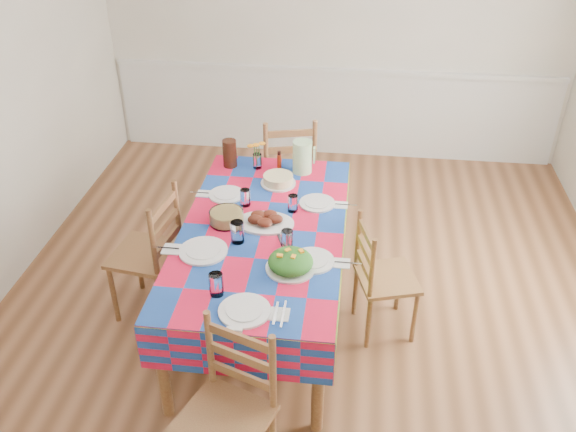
% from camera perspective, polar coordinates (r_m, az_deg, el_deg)
% --- Properties ---
extents(room, '(4.58, 5.08, 2.78)m').
position_cam_1_polar(room, '(3.69, 2.53, 7.38)').
color(room, brown).
rests_on(room, ground).
extents(wainscot, '(4.41, 0.06, 0.92)m').
position_cam_1_polar(wainscot, '(6.30, 4.29, 9.93)').
color(wainscot, silver).
rests_on(wainscot, room).
extents(dining_table, '(1.05, 1.94, 0.76)m').
position_cam_1_polar(dining_table, '(3.95, -2.36, -2.15)').
color(dining_table, brown).
rests_on(dining_table, room).
extents(setting_near_head, '(0.46, 0.30, 0.14)m').
position_cam_1_polar(setting_near_head, '(3.30, -4.95, -7.92)').
color(setting_near_head, silver).
rests_on(setting_near_head, dining_table).
extents(setting_left_near, '(0.54, 0.32, 0.14)m').
position_cam_1_polar(setting_left_near, '(3.73, -6.88, -2.60)').
color(setting_left_near, silver).
rests_on(setting_left_near, dining_table).
extents(setting_left_far, '(0.45, 0.27, 0.12)m').
position_cam_1_polar(setting_left_far, '(4.20, -5.23, 1.93)').
color(setting_left_far, silver).
rests_on(setting_left_far, dining_table).
extents(setting_right_near, '(0.49, 0.28, 0.13)m').
position_cam_1_polar(setting_right_near, '(3.63, 1.52, -3.46)').
color(setting_right_near, silver).
rests_on(setting_right_near, dining_table).
extents(setting_right_far, '(0.46, 0.26, 0.12)m').
position_cam_1_polar(setting_right_far, '(4.10, 2.01, 1.21)').
color(setting_right_far, silver).
rests_on(setting_right_far, dining_table).
extents(meat_platter, '(0.38, 0.27, 0.07)m').
position_cam_1_polar(meat_platter, '(3.92, -2.18, -0.40)').
color(meat_platter, silver).
rests_on(meat_platter, dining_table).
extents(salad_platter, '(0.29, 0.29, 0.12)m').
position_cam_1_polar(salad_platter, '(3.52, 0.24, -4.35)').
color(salad_platter, silver).
rests_on(salad_platter, dining_table).
extents(pasta_bowl, '(0.22, 0.22, 0.08)m').
position_cam_1_polar(pasta_bowl, '(3.95, -5.79, -0.10)').
color(pasta_bowl, white).
rests_on(pasta_bowl, dining_table).
extents(cake, '(0.25, 0.25, 0.07)m').
position_cam_1_polar(cake, '(4.36, -0.92, 3.40)').
color(cake, silver).
rests_on(cake, dining_table).
extents(serving_utensils, '(0.13, 0.28, 0.01)m').
position_cam_1_polar(serving_utensils, '(3.79, -0.39, -2.11)').
color(serving_utensils, black).
rests_on(serving_utensils, dining_table).
extents(flower_vase, '(0.13, 0.11, 0.22)m').
position_cam_1_polar(flower_vase, '(4.56, -2.92, 5.53)').
color(flower_vase, white).
rests_on(flower_vase, dining_table).
extents(hot_sauce, '(0.03, 0.03, 0.14)m').
position_cam_1_polar(hot_sauce, '(4.56, -0.83, 5.30)').
color(hot_sauce, '#AC290D').
rests_on(hot_sauce, dining_table).
extents(green_pitcher, '(0.14, 0.14, 0.25)m').
position_cam_1_polar(green_pitcher, '(4.48, 1.35, 5.56)').
color(green_pitcher, '#B3E5A1').
rests_on(green_pitcher, dining_table).
extents(tea_pitcher, '(0.10, 0.10, 0.21)m').
position_cam_1_polar(tea_pitcher, '(4.59, -5.47, 5.86)').
color(tea_pitcher, '#32150B').
rests_on(tea_pitcher, dining_table).
extents(name_card, '(0.08, 0.03, 0.02)m').
position_cam_1_polar(name_card, '(3.17, -5.03, -10.55)').
color(name_card, silver).
rests_on(name_card, dining_table).
extents(chair_near, '(0.53, 0.52, 0.95)m').
position_cam_1_polar(chair_near, '(3.19, -5.59, -17.87)').
color(chair_near, brown).
rests_on(chair_near, room).
extents(chair_far, '(0.54, 0.53, 1.02)m').
position_cam_1_polar(chair_far, '(5.06, -0.01, 4.13)').
color(chair_far, brown).
rests_on(chair_far, room).
extents(chair_left, '(0.47, 0.49, 0.98)m').
position_cam_1_polar(chair_left, '(4.23, -12.73, -3.54)').
color(chair_left, brown).
rests_on(chair_left, room).
extents(chair_right, '(0.46, 0.47, 0.87)m').
position_cam_1_polar(chair_right, '(4.05, 8.71, -5.82)').
color(chair_right, brown).
rests_on(chair_right, room).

